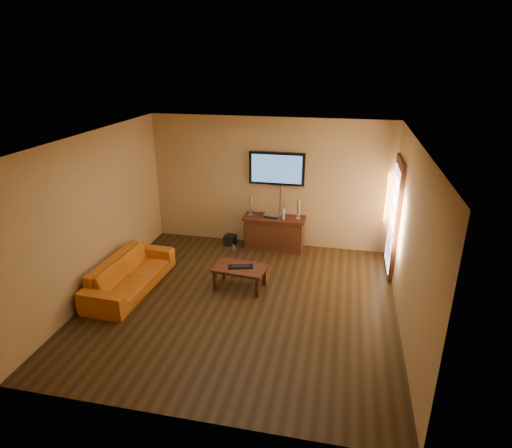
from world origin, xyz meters
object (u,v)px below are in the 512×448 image
(television, at_px, (277,169))
(av_receiver, at_px, (273,216))
(media_console, at_px, (274,233))
(sofa, at_px, (130,269))
(speaker_right, at_px, (298,210))
(game_console, at_px, (284,214))
(speaker_left, at_px, (251,207))
(coffee_table, at_px, (240,270))
(keyboard, at_px, (241,266))
(subwoofer, at_px, (230,240))
(bottle, at_px, (233,249))

(television, bearing_deg, av_receiver, -97.14)
(media_console, bearing_deg, sofa, -134.18)
(speaker_right, distance_m, game_console, 0.30)
(speaker_left, bearing_deg, av_receiver, -8.44)
(coffee_table, xyz_separation_m, speaker_left, (-0.21, 1.81, 0.54))
(media_console, relative_size, keyboard, 2.78)
(media_console, relative_size, television, 1.12)
(av_receiver, xyz_separation_m, subwoofer, (-0.92, -0.02, -0.62))
(media_console, bearing_deg, game_console, -8.64)
(sofa, bearing_deg, coffee_table, -74.02)
(coffee_table, xyz_separation_m, sofa, (-1.85, -0.44, 0.05))
(speaker_left, relative_size, bottle, 1.86)
(sofa, distance_m, speaker_right, 3.50)
(av_receiver, height_order, keyboard, av_receiver)
(sofa, relative_size, speaker_left, 4.98)
(media_console, height_order, game_console, game_console)
(av_receiver, distance_m, keyboard, 1.78)
(sofa, relative_size, subwoofer, 8.89)
(game_console, distance_m, keyboard, 1.84)
(television, relative_size, speaker_right, 2.89)
(keyboard, bearing_deg, speaker_left, 96.98)
(game_console, bearing_deg, av_receiver, 176.00)
(television, distance_m, game_console, 0.94)
(media_console, xyz_separation_m, speaker_left, (-0.51, 0.04, 0.53))
(speaker_left, height_order, av_receiver, speaker_left)
(television, xyz_separation_m, keyboard, (-0.29, -1.97, -1.26))
(media_console, distance_m, game_console, 0.49)
(television, xyz_separation_m, coffee_table, (-0.30, -1.97, -1.33))
(television, bearing_deg, speaker_left, -162.14)
(coffee_table, distance_m, av_receiver, 1.80)
(television, relative_size, coffee_table, 1.21)
(subwoofer, bearing_deg, game_console, 10.12)
(sofa, xyz_separation_m, keyboard, (1.86, 0.45, 0.03))
(sofa, distance_m, subwoofer, 2.49)
(subwoofer, height_order, keyboard, keyboard)
(sofa, height_order, speaker_left, speaker_left)
(keyboard, bearing_deg, sofa, -166.57)
(speaker_left, bearing_deg, subwoofer, -168.88)
(television, relative_size, av_receiver, 3.41)
(television, bearing_deg, media_console, -90.00)
(speaker_left, bearing_deg, television, 17.86)
(av_receiver, bearing_deg, speaker_left, -177.39)
(game_console, xyz_separation_m, subwoofer, (-1.16, -0.02, -0.68))
(coffee_table, bearing_deg, keyboard, 1.28)
(speaker_right, relative_size, bottle, 1.85)
(speaker_left, height_order, game_console, speaker_left)
(coffee_table, xyz_separation_m, game_console, (0.50, 1.74, 0.45))
(sofa, bearing_deg, av_receiver, -41.72)
(bottle, bearing_deg, speaker_left, 62.58)
(game_console, bearing_deg, subwoofer, 176.97)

